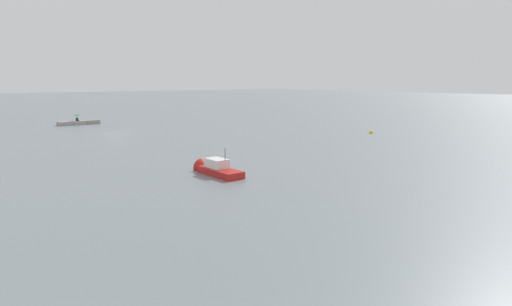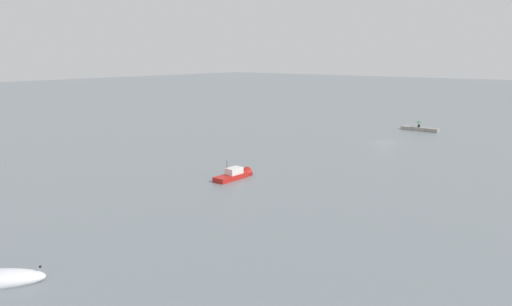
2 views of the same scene
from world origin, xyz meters
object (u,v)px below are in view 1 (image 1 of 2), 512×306
person_seated_dark_left (77,120)px  umbrella_open_green (77,115)px  motorboat_red_mid (215,170)px  mooring_buoy_near (371,132)px

person_seated_dark_left → umbrella_open_green: bearing=62.9°
umbrella_open_green → motorboat_red_mid: bearing=85.0°
motorboat_red_mid → mooring_buoy_near: bearing=15.7°
person_seated_dark_left → motorboat_red_mid: motorboat_red_mid is taller
person_seated_dark_left → motorboat_red_mid: 51.67m
umbrella_open_green → mooring_buoy_near: (-30.79, 42.23, -1.68)m
person_seated_dark_left → umbrella_open_green: umbrella_open_green is taller
umbrella_open_green → motorboat_red_mid: size_ratio=0.22×
person_seated_dark_left → mooring_buoy_near: 52.29m
person_seated_dark_left → motorboat_red_mid: size_ratio=0.13×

